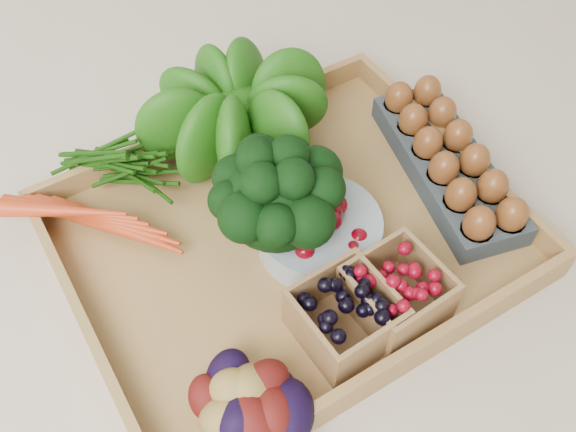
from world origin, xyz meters
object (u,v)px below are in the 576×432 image
tray (288,241)px  broccoli (276,219)px  cherry_bowl (319,231)px  egg_carton (447,167)px

tray → broccoli: (-0.02, -0.01, 0.07)m
broccoli → cherry_bowl: bearing=-16.8°
tray → broccoli: size_ratio=3.36×
egg_carton → cherry_bowl: bearing=-165.6°
tray → egg_carton: 0.25m
cherry_bowl → broccoli: bearing=163.2°
tray → cherry_bowl: (0.03, -0.03, 0.03)m
broccoli → egg_carton: broccoli is taller
cherry_bowl → egg_carton: cherry_bowl is taller
egg_carton → broccoli: bearing=-169.2°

